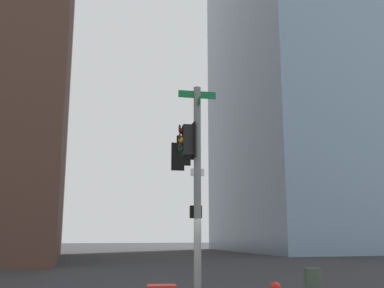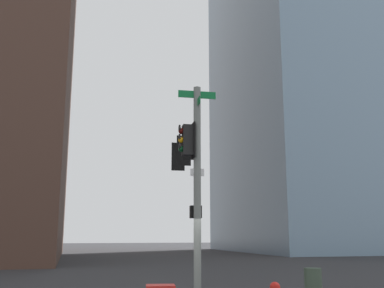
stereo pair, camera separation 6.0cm
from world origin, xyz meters
TOP-DOWN VIEW (x-y plane):
  - signal_pole_assembly at (1.60, -0.53)m, footprint 5.42×1.27m
  - litter_bin at (-0.05, -4.27)m, footprint 0.56×0.56m

SIDE VIEW (x-z plane):
  - litter_bin at x=-0.05m, z-range 0.00..0.95m
  - signal_pole_assembly at x=1.60m, z-range 1.15..7.99m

